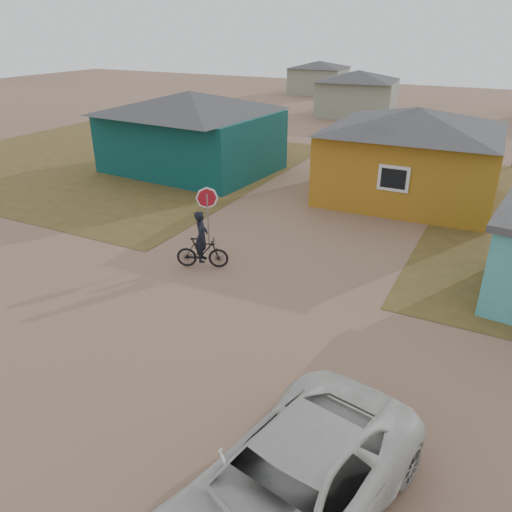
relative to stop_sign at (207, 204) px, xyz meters
The scene contains 9 objects.
ground 5.83m from the stop_sign, 66.93° to the right, with size 120.00×120.00×0.00m, color #8A664F.
grass_nw 14.28m from the stop_sign, 146.36° to the left, with size 20.00×18.00×0.00m, color brown.
house_teal 10.48m from the stop_sign, 127.05° to the left, with size 8.93×7.08×4.00m.
house_yellow 10.03m from the stop_sign, 62.10° to the left, with size 7.72×6.76×3.90m.
house_pale_west 29.11m from the stop_sign, 97.52° to the left, with size 7.04×6.15×3.60m.
house_pale_north 42.53m from the stop_sign, 106.12° to the left, with size 6.28×5.81×3.40m.
stop_sign is the anchor object (origin of this frame).
cyclist 1.61m from the stop_sign, 66.52° to the right, with size 1.70×1.08×1.87m.
vehicle 10.51m from the stop_sign, 51.13° to the right, with size 2.43×5.27×1.46m, color silver.
Camera 1 is at (6.38, -7.86, 7.02)m, focal length 35.00 mm.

